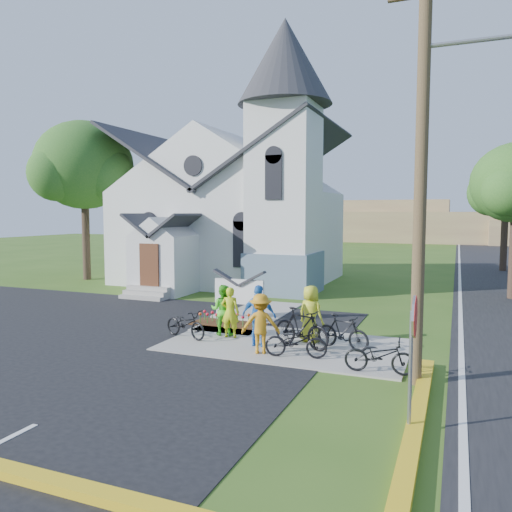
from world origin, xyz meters
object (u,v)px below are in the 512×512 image
at_px(bike_1, 301,328).
at_px(bike_3, 343,332).
at_px(church_sign, 239,292).
at_px(cyclist_4, 311,314).
at_px(cyclist_3, 261,324).
at_px(cyclist_2, 259,316).
at_px(bike_4, 380,355).
at_px(stop_sign, 413,335).
at_px(bike_2, 296,341).
at_px(bike_0, 186,324).
at_px(utility_pole, 425,145).
at_px(cyclist_0, 230,312).
at_px(cyclist_1, 223,310).

distance_m(bike_1, bike_3, 1.17).
height_order(church_sign, cyclist_4, cyclist_4).
xyz_separation_m(bike_1, cyclist_3, (-0.88, -0.94, 0.25)).
bearing_deg(cyclist_2, bike_4, 162.08).
distance_m(stop_sign, bike_2, 4.95).
distance_m(bike_0, bike_1, 3.66).
relative_size(stop_sign, cyclist_2, 1.39).
xyz_separation_m(utility_pole, stop_sign, (0.07, -2.70, -3.62)).
distance_m(bike_2, bike_3, 1.62).
xyz_separation_m(cyclist_0, bike_1, (2.40, -0.34, -0.21)).
xyz_separation_m(cyclist_1, bike_3, (3.88, -0.23, -0.31)).
relative_size(utility_pole, cyclist_0, 6.35).
bearing_deg(bike_4, cyclist_4, 43.25).
xyz_separation_m(bike_0, bike_1, (3.65, 0.24, 0.13)).
bearing_deg(bike_3, cyclist_0, 106.61).
xyz_separation_m(cyclist_2, bike_2, (1.35, -0.72, -0.45)).
bearing_deg(stop_sign, bike_1, 127.16).
height_order(cyclist_0, bike_0, cyclist_0).
bearing_deg(church_sign, bike_3, -30.82).
xyz_separation_m(church_sign, bike_3, (4.36, -2.60, -0.48)).
bearing_deg(cyclist_1, utility_pole, 148.34).
height_order(utility_pole, cyclist_1, utility_pole).
bearing_deg(cyclist_3, cyclist_0, -60.01).
height_order(bike_0, bike_2, same).
xyz_separation_m(cyclist_3, cyclist_4, (0.95, 1.67, 0.03)).
bearing_deg(cyclist_1, cyclist_3, 130.97).
relative_size(cyclist_4, bike_4, 1.02).
relative_size(cyclist_0, bike_2, 0.94).
bearing_deg(cyclist_0, cyclist_2, 144.48).
bearing_deg(bike_4, cyclist_1, 65.19).
distance_m(church_sign, bike_3, 5.11).
height_order(cyclist_2, bike_3, cyclist_2).
distance_m(church_sign, cyclist_0, 2.72).
height_order(utility_pole, cyclist_0, utility_pole).
relative_size(church_sign, cyclist_4, 1.29).
height_order(bike_3, bike_4, bike_3).
bearing_deg(cyclist_1, cyclist_0, 139.24).
bearing_deg(bike_1, bike_2, -150.84).
bearing_deg(bike_1, utility_pole, -97.82).
xyz_separation_m(cyclist_2, bike_3, (2.33, 0.57, -0.40)).
xyz_separation_m(cyclist_4, bike_4, (2.35, -2.22, -0.41)).
bearing_deg(church_sign, bike_4, -37.91).
xyz_separation_m(utility_pole, cyclist_1, (-6.08, 2.33, -4.56)).
height_order(cyclist_0, bike_3, cyclist_0).
distance_m(bike_0, cyclist_3, 2.88).
height_order(bike_1, bike_2, bike_1).
xyz_separation_m(church_sign, stop_sign, (6.63, -7.40, 0.75)).
height_order(church_sign, bike_1, church_sign).
xyz_separation_m(cyclist_0, cyclist_4, (2.46, 0.40, 0.06)).
distance_m(cyclist_1, bike_2, 3.30).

